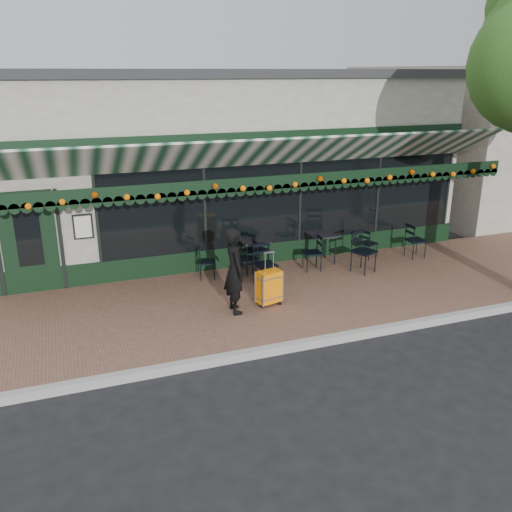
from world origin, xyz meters
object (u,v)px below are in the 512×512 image
object	(u,v)px
chair_a_left	(312,253)
chair_b_left	(247,260)
cafe_table_a	(322,237)
chair_b_front	(265,265)
chair_a_right	(368,244)
chair_b_right	(256,250)
woman	(235,271)
suitcase	(269,287)
chair_solo	(207,262)
chair_a_extra	(416,241)
cafe_table_b	(254,243)
chair_a_front	(364,252)

from	to	relation	value
chair_a_left	chair_b_left	xyz separation A→B (m)	(-1.63, 0.01, 0.03)
cafe_table_a	chair_b_front	bearing A→B (deg)	-153.76
cafe_table_a	chair_a_right	distance (m)	1.31
chair_b_right	chair_b_front	bearing A→B (deg)	150.29
woman	suitcase	distance (m)	0.89
cafe_table_a	chair_b_left	world-z (taller)	chair_b_left
chair_b_left	woman	bearing A→B (deg)	-23.02
chair_solo	chair_a_extra	bearing A→B (deg)	-81.39
chair_a_extra	cafe_table_b	bearing A→B (deg)	84.71
chair_b_right	chair_solo	world-z (taller)	chair_b_right
suitcase	chair_b_front	world-z (taller)	suitcase
chair_a_extra	chair_a_left	bearing A→B (deg)	89.68
chair_a_left	chair_b_right	size ratio (longest dim) A/B	0.87
cafe_table_b	chair_b_right	xyz separation A→B (m)	(0.09, 0.07, -0.22)
woman	chair_b_front	distance (m)	1.58
chair_b_left	chair_b_front	xyz separation A→B (m)	(0.24, -0.53, 0.01)
chair_b_front	chair_a_right	bearing A→B (deg)	8.61
chair_a_left	chair_b_front	xyz separation A→B (m)	(-1.39, -0.52, 0.04)
woman	chair_solo	distance (m)	2.01
chair_a_right	chair_b_front	bearing A→B (deg)	85.41
chair_solo	chair_a_front	bearing A→B (deg)	-90.85
cafe_table_a	chair_b_right	bearing A→B (deg)	177.21
suitcase	chair_a_right	xyz separation A→B (m)	(3.43, 1.85, -0.00)
woman	chair_a_left	size ratio (longest dim) A/B	2.04
cafe_table_b	chair_a_left	distance (m)	1.42
chair_a_left	chair_a_right	world-z (taller)	chair_a_left
chair_a_right	chair_a_extra	xyz separation A→B (m)	(1.15, -0.36, 0.06)
chair_a_front	chair_solo	distance (m)	3.67
suitcase	chair_solo	bearing A→B (deg)	98.54
cafe_table_a	chair_b_left	bearing A→B (deg)	-169.85
cafe_table_a	chair_a_front	distance (m)	1.13
chair_b_right	cafe_table_a	bearing A→B (deg)	-113.67
cafe_table_b	chair_a_left	size ratio (longest dim) A/B	0.94
chair_solo	cafe_table_b	bearing A→B (deg)	-74.04
cafe_table_a	chair_b_right	size ratio (longest dim) A/B	0.77
chair_a_right	chair_b_right	size ratio (longest dim) A/B	0.78
chair_a_left	chair_b_right	distance (m)	1.32
woman	chair_a_front	xyz separation A→B (m)	(3.53, 1.08, -0.36)
cafe_table_a	cafe_table_b	world-z (taller)	cafe_table_b
cafe_table_a	chair_a_extra	distance (m)	2.48
chair_a_extra	chair_b_right	distance (m)	4.14
woman	chair_a_extra	world-z (taller)	woman
chair_a_extra	chair_b_left	size ratio (longest dim) A/B	0.99
cafe_table_a	chair_a_extra	xyz separation A→B (m)	(2.43, -0.45, -0.22)
cafe_table_a	chair_a_extra	size ratio (longest dim) A/B	0.84
chair_a_extra	chair_b_left	distance (m)	4.49
suitcase	chair_a_extra	bearing A→B (deg)	4.25
chair_a_front	chair_b_front	bearing A→B (deg)	156.41
suitcase	chair_a_front	distance (m)	2.97
chair_a_extra	chair_b_front	bearing A→B (deg)	97.04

